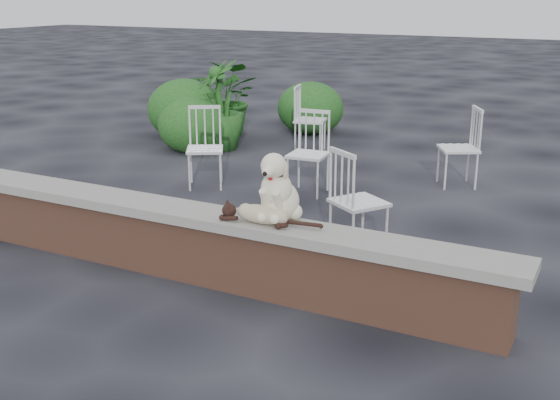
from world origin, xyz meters
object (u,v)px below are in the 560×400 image
at_px(dog, 280,185).
at_px(chair_a, 205,148).
at_px(cat, 261,213).
at_px(chair_b, 308,153).
at_px(potted_plant_b, 219,105).
at_px(potted_plant_a, 229,98).
at_px(chair_c, 359,200).
at_px(chair_e, 310,119).
at_px(chair_d, 459,147).

bearing_deg(dog, chair_a, 131.83).
height_order(cat, chair_b, chair_b).
bearing_deg(dog, potted_plant_b, 125.18).
bearing_deg(potted_plant_a, chair_b, -43.61).
bearing_deg(potted_plant_b, chair_c, -41.28).
xyz_separation_m(cat, chair_a, (-2.04, 2.32, -0.19)).
relative_size(dog, chair_a, 0.58).
bearing_deg(cat, chair_a, 128.83).
height_order(dog, potted_plant_a, potted_plant_a).
bearing_deg(chair_c, dog, 111.37).
relative_size(dog, chair_e, 0.58).
relative_size(chair_c, potted_plant_b, 0.72).
xyz_separation_m(cat, chair_b, (-0.85, 2.63, -0.19)).
bearing_deg(potted_plant_b, chair_b, -34.54).
height_order(chair_c, chair_e, same).
bearing_deg(dog, cat, -120.57).
bearing_deg(chair_c, potted_plant_a, -12.14).
distance_m(chair_b, potted_plant_a, 3.46).
height_order(chair_a, potted_plant_a, potted_plant_a).
height_order(cat, chair_e, chair_e).
distance_m(dog, chair_d, 3.64).
bearing_deg(cat, chair_d, 78.40).
distance_m(dog, chair_b, 2.68).
relative_size(dog, potted_plant_a, 0.46).
distance_m(chair_e, potted_plant_a, 1.70).
bearing_deg(potted_plant_a, dog, -54.82).
bearing_deg(cat, dog, 59.43).
distance_m(chair_c, potted_plant_b, 4.36).
bearing_deg(dog, potted_plant_a, 122.68).
xyz_separation_m(dog, chair_c, (0.24, 1.06, -0.38)).
relative_size(chair_a, chair_d, 1.00).
relative_size(dog, potted_plant_b, 0.42).
height_order(dog, chair_e, dog).
distance_m(chair_c, chair_a, 2.61).
distance_m(chair_c, chair_d, 2.53).
xyz_separation_m(dog, potted_plant_b, (-3.04, 3.94, -0.20)).
relative_size(chair_e, potted_plant_b, 0.72).
height_order(chair_b, chair_e, same).
bearing_deg(chair_a, chair_b, -16.62).
relative_size(chair_c, chair_d, 1.00).
bearing_deg(chair_a, potted_plant_b, 86.34).
xyz_separation_m(cat, chair_d, (0.60, 3.73, -0.19)).
bearing_deg(chair_d, chair_c, -34.79).
relative_size(dog, cat, 0.58).
bearing_deg(chair_d, chair_e, -138.18).
xyz_separation_m(chair_e, potted_plant_b, (-1.24, -0.47, 0.18)).
height_order(chair_a, chair_b, same).
distance_m(chair_b, potted_plant_b, 2.57).
relative_size(chair_d, chair_b, 1.00).
distance_m(cat, potted_plant_a, 6.03).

